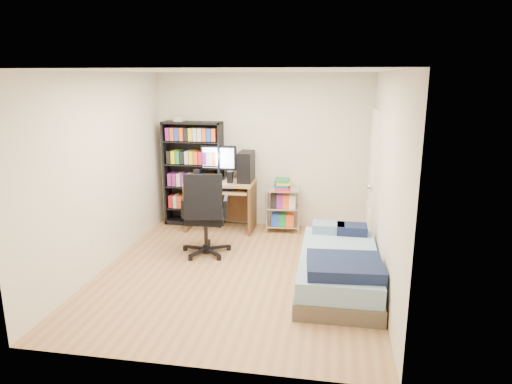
% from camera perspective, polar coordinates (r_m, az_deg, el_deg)
% --- Properties ---
extents(room, '(3.58, 4.08, 2.58)m').
position_cam_1_polar(room, '(5.55, -2.38, 1.89)').
color(room, '#A87F54').
rests_on(room, ground).
extents(media_shelf, '(0.97, 0.32, 1.80)m').
position_cam_1_polar(media_shelf, '(7.65, -7.80, 2.44)').
color(media_shelf, black).
rests_on(media_shelf, room).
extents(computer_desk, '(1.08, 0.63, 1.36)m').
position_cam_1_polar(computer_desk, '(7.38, -3.54, 0.89)').
color(computer_desk, '#A27B53').
rests_on(computer_desk, room).
extents(office_chair, '(0.83, 0.83, 1.19)m').
position_cam_1_polar(office_chair, '(6.41, -6.34, -4.58)').
color(office_chair, black).
rests_on(office_chair, room).
extents(wire_cart, '(0.55, 0.41, 0.86)m').
position_cam_1_polar(wire_cart, '(7.31, 3.41, -0.66)').
color(wire_cart, silver).
rests_on(wire_cart, room).
extents(bed, '(0.94, 1.87, 0.53)m').
position_cam_1_polar(bed, '(5.57, 10.34, -9.28)').
color(bed, brown).
rests_on(bed, room).
extents(door, '(0.12, 0.80, 2.00)m').
position_cam_1_polar(door, '(6.84, 14.36, 1.66)').
color(door, white).
rests_on(door, room).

